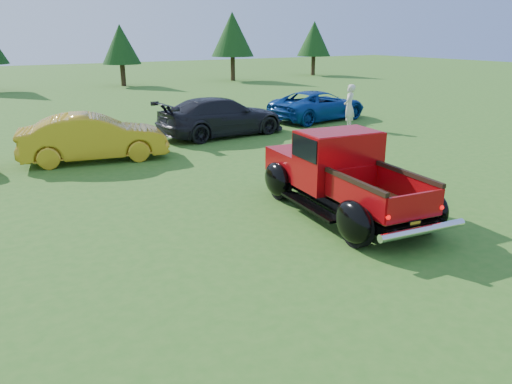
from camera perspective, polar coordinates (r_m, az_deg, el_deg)
ground at (r=9.86m, az=2.17°, el=-5.04°), size 120.00×120.00×0.00m
tree_mid_right at (r=39.18m, az=-15.21°, el=15.97°), size 2.82×2.82×4.40m
tree_east at (r=42.14m, az=-2.72°, el=17.56°), size 3.46×3.46×5.40m
tree_far_east at (r=47.87m, az=6.65°, el=17.00°), size 3.07×3.07×4.80m
pickup_truck at (r=11.23m, az=9.23°, el=2.20°), size 2.68×4.98×1.79m
show_car_yellow at (r=16.27m, az=-18.07°, el=5.94°), size 4.61×2.31×1.45m
show_car_grey at (r=19.40m, az=-3.95°, el=8.59°), size 5.19×2.40×1.47m
show_car_blue at (r=23.09m, az=7.13°, el=9.79°), size 5.02×2.86×1.32m
spectator at (r=21.12m, az=10.60°, el=9.56°), size 0.79×0.74×1.81m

